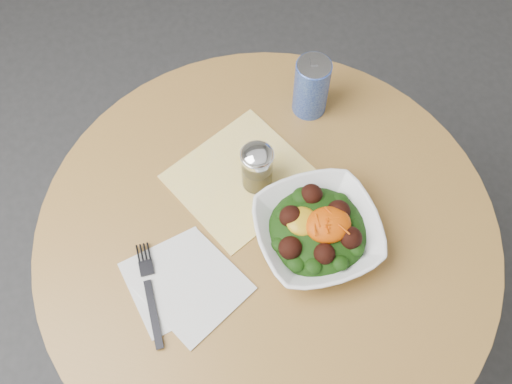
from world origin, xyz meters
TOP-DOWN VIEW (x-y plane):
  - ground at (0.00, 0.00)m, footprint 6.00×6.00m
  - table at (0.00, 0.00)m, footprint 0.90×0.90m
  - cloth_napkin at (-0.02, 0.13)m, footprint 0.33×0.32m
  - paper_napkins at (-0.18, -0.06)m, footprint 0.24×0.23m
  - salad_bowl at (0.09, -0.04)m, footprint 0.24×0.24m
  - fork at (-0.24, -0.06)m, footprint 0.03×0.20m
  - spice_shaker at (0.01, 0.11)m, footprint 0.06×0.06m
  - beverage_can at (0.17, 0.26)m, footprint 0.07×0.07m

SIDE VIEW (x-z plane):
  - ground at x=0.00m, z-range 0.00..0.00m
  - table at x=0.00m, z-range 0.18..0.93m
  - cloth_napkin at x=-0.02m, z-range 0.75..0.75m
  - paper_napkins at x=-0.18m, z-range 0.75..0.75m
  - fork at x=-0.24m, z-range 0.75..0.76m
  - salad_bowl at x=0.09m, z-range 0.74..0.83m
  - spice_shaker at x=0.01m, z-range 0.75..0.87m
  - beverage_can at x=0.17m, z-range 0.75..0.89m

